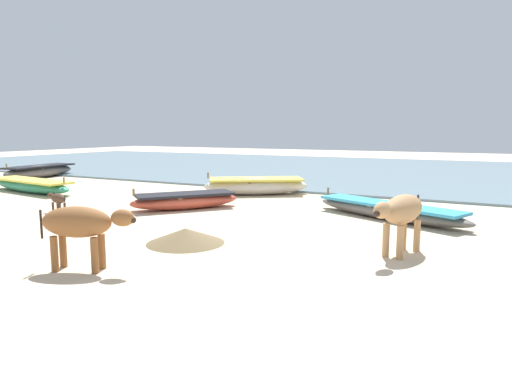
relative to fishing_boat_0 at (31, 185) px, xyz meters
name	(u,v)px	position (x,y,z in m)	size (l,w,h in m)	color
ground	(245,235)	(10.01, -2.19, -0.25)	(80.00, 80.00, 0.00)	beige
sea_water	(394,171)	(10.01, 14.29, -0.21)	(60.00, 20.00, 0.08)	slate
fishing_boat_0	(31,185)	(0.00, 0.00, 0.00)	(4.51, 1.46, 0.66)	#338C66
fishing_boat_1	(185,200)	(6.97, -0.22, -0.01)	(2.65, 2.97, 0.65)	#B74733
fishing_boat_3	(256,185)	(7.42, 3.24, 0.06)	(3.65, 2.97, 0.78)	beige
fishing_boat_4	(388,210)	(12.36, 0.96, -0.03)	(4.34, 2.50, 0.60)	#5B5651
fishing_boat_6	(40,171)	(-4.22, 3.47, 0.06)	(1.65, 3.96, 0.78)	#5B5651
cow_adult_tan	(401,212)	(13.21, -2.26, 0.52)	(0.78, 1.64, 1.08)	tan
calf_far_dark	(58,199)	(4.41, -2.40, 0.14)	(0.84, 0.34, 0.55)	#4C3323
cow_second_adult_brown	(80,225)	(8.89, -5.53, 0.49)	(1.54, 0.86, 1.03)	brown
debris_pile_0	(185,236)	(9.32, -3.37, -0.10)	(1.55, 1.55, 0.30)	brown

